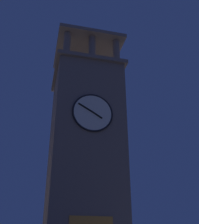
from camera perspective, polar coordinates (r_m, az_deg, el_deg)
The scene contains 1 object.
clocktower at distance 25.68m, azimuth -3.07°, elevation -8.75°, with size 6.82×7.16×23.99m.
Camera 1 is at (6.35, 18.30, 1.79)m, focal length 44.43 mm.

